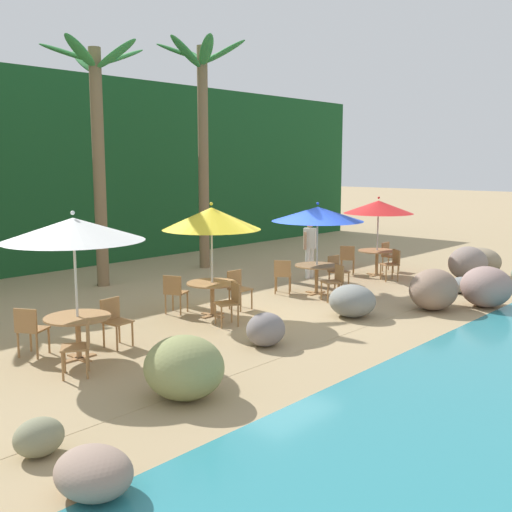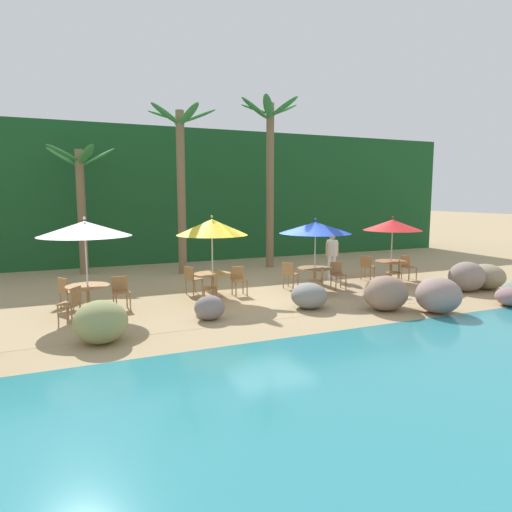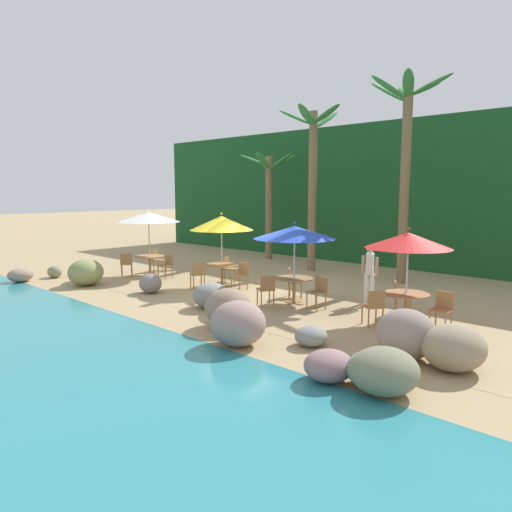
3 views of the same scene
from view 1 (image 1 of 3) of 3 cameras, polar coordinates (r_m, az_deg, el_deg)
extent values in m
plane|color=tan|center=(14.10, 1.61, -4.66)|extent=(120.00, 120.00, 0.00)
cube|color=tan|center=(14.10, 1.61, -4.65)|extent=(18.00, 5.20, 0.01)
cube|color=#194C23|center=(20.75, -17.65, 7.61)|extent=(28.00, 2.40, 6.00)
ellipsoid|color=gray|center=(6.57, -15.04, -19.08)|extent=(0.73, 0.88, 0.48)
ellipsoid|color=gray|center=(7.53, -19.75, -15.74)|extent=(0.58, 0.50, 0.43)
ellipsoid|color=#917460|center=(14.16, 16.37, -3.04)|extent=(1.24, 1.03, 0.93)
ellipsoid|color=gray|center=(18.88, 20.34, -0.50)|extent=(1.10, 1.19, 0.82)
ellipsoid|color=gray|center=(18.05, 19.31, -0.65)|extent=(1.16, 1.06, 0.95)
ellipsoid|color=gray|center=(14.83, 20.84, -2.72)|extent=(1.15, 1.15, 0.94)
ellipsoid|color=gray|center=(16.26, 18.89, -2.60)|extent=(0.67, 0.69, 0.41)
ellipsoid|color=#8C9157|center=(8.66, -6.78, -10.37)|extent=(1.10, 1.17, 0.89)
ellipsoid|color=gray|center=(13.17, 9.04, -4.19)|extent=(0.98, 1.01, 0.70)
ellipsoid|color=gray|center=(10.99, 0.92, -6.92)|extent=(0.76, 0.67, 0.61)
cylinder|color=silver|center=(10.49, -16.55, -3.29)|extent=(0.04, 0.04, 2.30)
cone|color=white|center=(10.32, -16.81, 2.42)|extent=(2.32, 2.32, 0.38)
sphere|color=white|center=(10.30, -16.87, 3.92)|extent=(0.07, 0.07, 0.07)
cube|color=#A37547|center=(10.77, -16.29, -9.21)|extent=(0.60, 0.12, 0.03)
cube|color=#A37547|center=(10.77, -16.29, -9.21)|extent=(0.12, 0.60, 0.03)
cylinder|color=#A37547|center=(10.67, -16.37, -7.40)|extent=(0.09, 0.09, 0.71)
cylinder|color=#A37547|center=(10.58, -16.45, -5.55)|extent=(1.10, 1.10, 0.03)
cylinder|color=#9E7042|center=(11.20, -11.54, -7.22)|extent=(0.04, 0.04, 0.45)
cylinder|color=#9E7042|center=(10.97, -12.95, -7.60)|extent=(0.04, 0.04, 0.45)
cylinder|color=#9E7042|center=(11.46, -12.74, -6.89)|extent=(0.04, 0.04, 0.45)
cylinder|color=#9E7042|center=(11.24, -14.13, -7.25)|extent=(0.04, 0.04, 0.45)
cube|color=#9E7042|center=(11.15, -12.88, -6.05)|extent=(0.46, 0.46, 0.03)
cube|color=#9E7042|center=(11.25, -13.58, -4.92)|extent=(0.42, 0.08, 0.42)
cylinder|color=#9E7042|center=(11.38, -20.44, -7.34)|extent=(0.04, 0.04, 0.45)
cylinder|color=#9E7042|center=(11.19, -18.90, -7.53)|extent=(0.04, 0.04, 0.45)
cylinder|color=#9E7042|center=(11.10, -21.46, -7.81)|extent=(0.04, 0.04, 0.45)
cylinder|color=#9E7042|center=(10.91, -19.90, -8.01)|extent=(0.04, 0.04, 0.45)
cube|color=#9E7042|center=(11.08, -20.24, -6.48)|extent=(0.57, 0.57, 0.03)
cube|color=#9E7042|center=(10.87, -20.87, -5.74)|extent=(0.24, 0.38, 0.42)
cylinder|color=#9E7042|center=(9.75, -17.73, -9.91)|extent=(0.04, 0.04, 0.45)
cylinder|color=#9E7042|center=(10.09, -17.57, -9.26)|extent=(0.04, 0.04, 0.45)
cylinder|color=#9E7042|center=(9.72, -15.60, -9.86)|extent=(0.04, 0.04, 0.45)
cylinder|color=#9E7042|center=(10.06, -15.51, -9.22)|extent=(0.04, 0.04, 0.45)
cube|color=#9E7042|center=(9.83, -16.66, -8.23)|extent=(0.58, 0.58, 0.03)
cube|color=#9E7042|center=(9.76, -15.54, -7.10)|extent=(0.27, 0.37, 0.42)
cylinder|color=silver|center=(12.93, -4.16, -0.90)|extent=(0.04, 0.04, 2.21)
cone|color=yellow|center=(12.80, -4.21, 3.54)|extent=(2.09, 2.09, 0.47)
sphere|color=yellow|center=(12.78, -4.23, 4.92)|extent=(0.07, 0.07, 0.07)
cube|color=#A37547|center=(13.16, -4.11, -5.59)|extent=(0.60, 0.12, 0.03)
cube|color=#A37547|center=(13.16, -4.11, -5.59)|extent=(0.12, 0.60, 0.03)
cylinder|color=#A37547|center=(13.08, -4.13, -4.09)|extent=(0.09, 0.09, 0.71)
cylinder|color=#A37547|center=(13.00, -4.15, -2.56)|extent=(1.10, 1.10, 0.03)
cylinder|color=#9E7042|center=(13.68, -0.40, -4.12)|extent=(0.04, 0.04, 0.45)
cylinder|color=#9E7042|center=(13.43, -1.47, -4.36)|extent=(0.04, 0.04, 0.45)
cylinder|color=#9E7042|center=(13.92, -1.45, -3.89)|extent=(0.04, 0.04, 0.45)
cylinder|color=#9E7042|center=(13.68, -2.52, -4.12)|extent=(0.04, 0.04, 0.45)
cube|color=#9E7042|center=(13.62, -1.46, -3.13)|extent=(0.43, 0.43, 0.03)
cube|color=#9E7042|center=(13.73, -2.05, -2.22)|extent=(0.42, 0.05, 0.42)
cylinder|color=#9E7042|center=(13.69, -7.83, -4.19)|extent=(0.04, 0.04, 0.45)
cylinder|color=#9E7042|center=(13.53, -6.47, -4.31)|extent=(0.04, 0.04, 0.45)
cylinder|color=#9E7042|center=(13.37, -8.50, -4.51)|extent=(0.04, 0.04, 0.45)
cylinder|color=#9E7042|center=(13.22, -7.12, -4.64)|extent=(0.04, 0.04, 0.45)
cube|color=#9E7042|center=(13.40, -7.50, -3.41)|extent=(0.56, 0.56, 0.03)
cube|color=#9E7042|center=(13.18, -7.89, -2.75)|extent=(0.20, 0.40, 0.42)
cylinder|color=#9E7042|center=(12.12, -3.26, -5.83)|extent=(0.04, 0.04, 0.45)
cylinder|color=#9E7042|center=(12.44, -3.84, -5.44)|extent=(0.04, 0.04, 0.45)
cylinder|color=#9E7042|center=(12.24, -1.69, -5.66)|extent=(0.04, 0.04, 0.45)
cylinder|color=#9E7042|center=(12.56, -2.31, -5.29)|extent=(0.04, 0.04, 0.45)
cube|color=#9E7042|center=(12.28, -2.78, -4.47)|extent=(0.55, 0.55, 0.03)
cube|color=#9E7042|center=(12.31, -1.92, -3.50)|extent=(0.20, 0.40, 0.42)
cylinder|color=silver|center=(15.20, 5.76, 0.35)|extent=(0.04, 0.04, 2.12)
cone|color=blue|center=(15.09, 5.82, 3.96)|extent=(2.29, 2.29, 0.36)
sphere|color=blue|center=(15.07, 5.83, 4.95)|extent=(0.07, 0.07, 0.07)
cube|color=#A37547|center=(15.39, 5.70, -3.50)|extent=(0.60, 0.12, 0.03)
cube|color=#A37547|center=(15.39, 5.70, -3.50)|extent=(0.12, 0.60, 0.03)
cylinder|color=#A37547|center=(15.32, 5.72, -2.21)|extent=(0.09, 0.09, 0.71)
cylinder|color=#A37547|center=(15.25, 5.74, -0.90)|extent=(1.10, 1.10, 0.03)
cylinder|color=#9E7042|center=(15.98, 8.70, -2.33)|extent=(0.04, 0.04, 0.45)
cylinder|color=#9E7042|center=(15.72, 7.86, -2.50)|extent=(0.04, 0.04, 0.45)
cylinder|color=#9E7042|center=(16.21, 7.74, -2.15)|extent=(0.04, 0.04, 0.45)
cylinder|color=#9E7042|center=(15.95, 6.90, -2.32)|extent=(0.04, 0.04, 0.45)
cube|color=#9E7042|center=(15.92, 7.82, -1.48)|extent=(0.46, 0.46, 0.03)
cube|color=#9E7042|center=(16.02, 7.30, -0.70)|extent=(0.42, 0.08, 0.42)
cylinder|color=#9E7042|center=(15.57, 1.93, -2.53)|extent=(0.04, 0.04, 0.45)
cylinder|color=#9E7042|center=(15.54, 3.25, -2.56)|extent=(0.04, 0.04, 0.45)
cylinder|color=#9E7042|center=(15.22, 1.82, -2.79)|extent=(0.04, 0.04, 0.45)
cylinder|color=#9E7042|center=(15.19, 3.16, -2.82)|extent=(0.04, 0.04, 0.45)
cube|color=#9E7042|center=(15.33, 2.55, -1.80)|extent=(0.59, 0.59, 0.03)
cube|color=#9E7042|center=(15.10, 2.50, -1.21)|extent=(0.27, 0.36, 0.42)
cylinder|color=#9E7042|center=(14.36, 6.78, -3.55)|extent=(0.04, 0.04, 0.45)
cylinder|color=#9E7042|center=(14.67, 6.17, -3.28)|extent=(0.04, 0.04, 0.45)
cylinder|color=#9E7042|center=(14.51, 8.05, -3.45)|extent=(0.04, 0.04, 0.45)
cylinder|color=#9E7042|center=(14.83, 7.42, -3.17)|extent=(0.04, 0.04, 0.45)
cube|color=#9E7042|center=(14.54, 7.12, -2.44)|extent=(0.57, 0.57, 0.03)
cube|color=#9E7042|center=(14.60, 7.84, -1.63)|extent=(0.23, 0.39, 0.42)
cylinder|color=silver|center=(17.99, 11.36, 1.51)|extent=(0.04, 0.04, 2.11)
cone|color=red|center=(17.90, 11.45, 4.54)|extent=(2.01, 2.01, 0.37)
sphere|color=red|center=(17.88, 11.48, 5.40)|extent=(0.07, 0.07, 0.07)
cube|color=#A37547|center=(18.15, 11.26, -1.74)|extent=(0.60, 0.12, 0.03)
cube|color=#A37547|center=(18.15, 11.26, -1.74)|extent=(0.12, 0.60, 0.03)
cylinder|color=#A37547|center=(18.09, 11.29, -0.64)|extent=(0.09, 0.09, 0.71)
cylinder|color=#A37547|center=(18.04, 11.33, 0.48)|extent=(1.10, 1.10, 0.03)
cylinder|color=#9E7042|center=(18.92, 13.30, -0.74)|extent=(0.04, 0.04, 0.45)
cylinder|color=#9E7042|center=(18.61, 12.79, -0.88)|extent=(0.04, 0.04, 0.45)
cylinder|color=#9E7042|center=(19.09, 12.35, -0.62)|extent=(0.04, 0.04, 0.45)
cylinder|color=#9E7042|center=(18.78, 11.83, -0.76)|extent=(0.04, 0.04, 0.45)
cube|color=#9E7042|center=(18.81, 12.59, -0.03)|extent=(0.43, 0.43, 0.03)
cube|color=#9E7042|center=(18.88, 12.08, 0.62)|extent=(0.42, 0.05, 0.42)
cylinder|color=#9E7042|center=(18.33, 8.07, -0.89)|extent=(0.04, 0.04, 0.45)
cylinder|color=#9E7042|center=(18.31, 9.19, -0.93)|extent=(0.04, 0.04, 0.45)
cylinder|color=#9E7042|center=(17.98, 7.99, -1.08)|extent=(0.04, 0.04, 0.45)
cylinder|color=#9E7042|center=(17.96, 9.13, -1.12)|extent=(0.04, 0.04, 0.45)
cube|color=#9E7042|center=(18.10, 8.61, -0.25)|extent=(0.58, 0.58, 0.03)
cube|color=#9E7042|center=(17.88, 8.59, 0.27)|extent=(0.24, 0.38, 0.42)
cylinder|color=#9E7042|center=(17.12, 12.14, -1.69)|extent=(0.04, 0.04, 0.45)
cylinder|color=#9E7042|center=(17.44, 11.64, -1.48)|extent=(0.04, 0.04, 0.45)
cylinder|color=#9E7042|center=(17.28, 13.21, -1.63)|extent=(0.04, 0.04, 0.45)
cylinder|color=#9E7042|center=(17.59, 12.70, -1.43)|extent=(0.04, 0.04, 0.45)
cube|color=#9E7042|center=(17.32, 12.45, -0.77)|extent=(0.58, 0.58, 0.03)
cube|color=#9E7042|center=(17.37, 13.07, -0.11)|extent=(0.27, 0.37, 0.42)
cylinder|color=brown|center=(16.53, -14.55, 7.86)|extent=(0.32, 0.32, 6.18)
ellipsoid|color=#388942|center=(17.02, -12.65, 17.75)|extent=(1.39, 0.61, 0.64)
ellipsoid|color=#388942|center=(17.37, -15.91, 17.19)|extent=(0.56, 1.31, 0.82)
ellipsoid|color=#388942|center=(16.88, -17.43, 17.78)|extent=(1.26, 1.20, 0.53)
ellipsoid|color=#388942|center=(16.13, -16.21, 18.06)|extent=(1.34, 0.95, 0.69)
ellipsoid|color=#388942|center=(16.28, -13.05, 18.04)|extent=(0.67, 1.37, 0.72)
cylinder|color=brown|center=(18.93, -4.97, 9.03)|extent=(0.32, 0.32, 6.74)
ellipsoid|color=#388942|center=(19.78, -3.82, 18.27)|extent=(1.41, 0.62, 0.66)
ellipsoid|color=#388942|center=(19.87, -5.86, 18.20)|extent=(0.85, 1.40, 0.66)
ellipsoid|color=#388942|center=(19.34, -7.31, 18.51)|extent=(1.13, 1.32, 0.60)
ellipsoid|color=#388942|center=(18.66, -6.62, 18.57)|extent=(1.32, 0.51, 0.85)
ellipsoid|color=#388942|center=(18.51, -4.70, 18.77)|extent=(1.01, 1.31, 0.78)
ellipsoid|color=#388942|center=(18.95, -2.99, 18.64)|extent=(0.90, 1.37, 0.71)
cylinder|color=white|center=(17.30, 4.88, -0.72)|extent=(0.13, 0.13, 0.86)
cylinder|color=white|center=(17.44, 5.24, -0.65)|extent=(0.13, 0.13, 0.86)
cube|color=silver|center=(17.27, 5.09, 1.67)|extent=(0.32, 0.39, 0.58)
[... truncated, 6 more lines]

